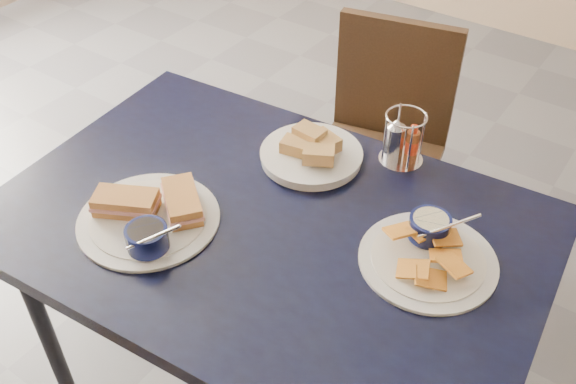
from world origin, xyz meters
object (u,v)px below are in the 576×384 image
Objects in this scene: dining_table at (267,241)px; plantain_plate at (429,249)px; bread_basket at (312,153)px; condiment_caddy at (401,141)px; chair_far at (388,133)px; sandwich_plate at (151,215)px.

dining_table is 0.37m from plantain_plate.
condiment_caddy is (0.18, 0.13, 0.03)m from bread_basket.
plantain_plate is 0.40m from bread_basket.
sandwich_plate reaches higher than chair_far.
chair_far is at bearing 122.19° from plantain_plate.
dining_table is 0.27m from sandwich_plate.
bread_basket is (0.05, -0.56, 0.29)m from chair_far.
bread_basket is (-0.38, 0.13, 0.00)m from plantain_plate.
dining_table is 3.95× the size of sandwich_plate.
plantain_plate reaches higher than bread_basket.
condiment_caddy reaches higher than plantain_plate.
bread_basket is at bearing -84.71° from chair_far.
condiment_caddy is at bearing 35.29° from bread_basket.
condiment_caddy is at bearing 128.02° from plantain_plate.
sandwich_plate is 1.29× the size of bread_basket.
plantain_plate is at bearing -19.19° from bread_basket.
chair_far is 2.61× the size of sandwich_plate.
condiment_caddy is (0.14, 0.37, 0.12)m from dining_table.
chair_far is at bearing 96.59° from dining_table.
sandwich_plate is at bearing -154.36° from plantain_plate.
bread_basket is at bearing 99.53° from dining_table.
plantain_plate is (0.55, 0.26, -0.01)m from sandwich_plate.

